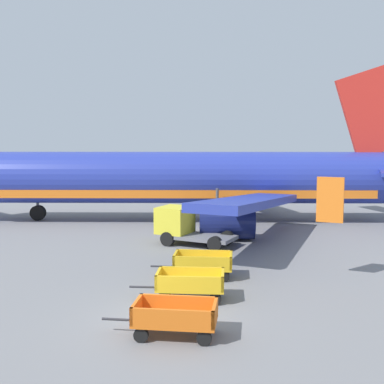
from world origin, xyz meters
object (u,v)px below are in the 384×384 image
airplane (196,179)px  service_truck_beside_carts (183,225)px  baggage_cart_nearest (175,317)px  baggage_cart_third_in_row (203,264)px  baggage_cart_second_in_row (190,284)px

airplane → service_truck_beside_carts: bearing=-85.8°
airplane → baggage_cart_nearest: size_ratio=10.49×
baggage_cart_third_in_row → service_truck_beside_carts: bearing=108.6°
airplane → baggage_cart_third_in_row: bearing=-79.1°
airplane → baggage_cart_second_in_row: size_ratio=10.42×
baggage_cart_second_in_row → baggage_cart_third_in_row: size_ratio=1.00×
baggage_cart_second_in_row → baggage_cart_third_in_row: bearing=89.6°
airplane → baggage_cart_second_in_row: airplane is taller
service_truck_beside_carts → baggage_cart_nearest: bearing=-79.8°
airplane → baggage_cart_second_in_row: 17.68m
airplane → baggage_cart_nearest: (2.90, -20.73, -2.45)m
baggage_cart_second_in_row → service_truck_beside_carts: 9.69m
baggage_cart_nearest → baggage_cart_second_in_row: bearing=92.7°
baggage_cart_nearest → service_truck_beside_carts: bearing=100.2°
baggage_cart_second_in_row → baggage_cart_third_in_row: (0.02, 2.96, 0.00)m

